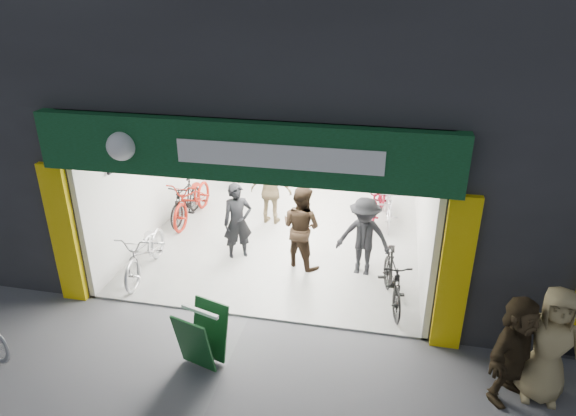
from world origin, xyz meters
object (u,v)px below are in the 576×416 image
(pedestrian_near, at_px, (549,346))
(bike_right_front, at_px, (392,280))
(sandwich_board, at_px, (202,335))
(bike_left_front, at_px, (145,251))

(pedestrian_near, bearing_deg, bike_right_front, 143.66)
(pedestrian_near, relative_size, sandwich_board, 1.86)
(pedestrian_near, bearing_deg, bike_left_front, 169.34)
(bike_right_front, xyz_separation_m, sandwich_board, (-2.74, -2.14, 0.01))
(bike_right_front, xyz_separation_m, pedestrian_near, (2.07, -1.82, 0.37))
(bike_right_front, distance_m, sandwich_board, 3.48)
(bike_right_front, bearing_deg, sandwich_board, -152.22)
(bike_right_front, relative_size, pedestrian_near, 0.96)
(bike_right_front, distance_m, pedestrian_near, 2.78)
(bike_left_front, relative_size, sandwich_board, 2.05)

